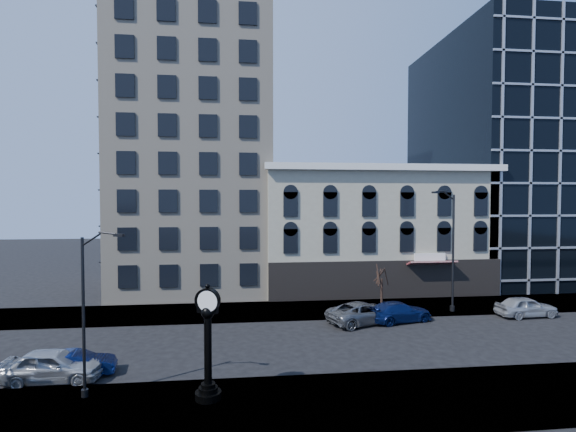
{
  "coord_description": "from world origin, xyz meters",
  "views": [
    {
      "loc": [
        -1.32,
        -25.96,
        9.05
      ],
      "look_at": [
        2.0,
        4.0,
        8.0
      ],
      "focal_mm": 26.0,
      "sensor_mm": 36.0,
      "label": 1
    }
  ],
  "objects": [
    {
      "name": "ground",
      "position": [
        0.0,
        0.0,
        0.0
      ],
      "size": [
        160.0,
        160.0,
        0.0
      ],
      "primitive_type": "plane",
      "color": "black",
      "rests_on": "ground"
    },
    {
      "name": "glass_office",
      "position": [
        32.0,
        20.91,
        14.0
      ],
      "size": [
        20.0,
        20.15,
        28.0
      ],
      "color": "black",
      "rests_on": "ground"
    },
    {
      "name": "victorian_row",
      "position": [
        12.0,
        15.89,
        6.0
      ],
      "size": [
        22.6,
        11.19,
        12.5
      ],
      "color": "#B3AD93",
      "rests_on": "ground"
    },
    {
      "name": "sidewalk_far",
      "position": [
        0.0,
        8.0,
        0.06
      ],
      "size": [
        160.0,
        6.0,
        0.12
      ],
      "primitive_type": "cube",
      "color": "gray",
      "rests_on": "ground"
    },
    {
      "name": "sidewalk_near",
      "position": [
        0.0,
        -8.0,
        0.06
      ],
      "size": [
        160.0,
        6.0,
        0.12
      ],
      "primitive_type": "cube",
      "color": "gray",
      "rests_on": "ground"
    },
    {
      "name": "car_far_b",
      "position": [
        10.42,
        4.02,
        0.74
      ],
      "size": [
        5.49,
        3.27,
        1.49
      ],
      "primitive_type": "imported",
      "rotation": [
        0.0,
        0.0,
        1.82
      ],
      "color": "#0C194C",
      "rests_on": "ground"
    },
    {
      "name": "street_clock",
      "position": [
        -2.87,
        -7.12,
        2.49
      ],
      "size": [
        1.19,
        1.19,
        5.24
      ],
      "rotation": [
        0.0,
        0.0,
        -0.35
      ],
      "color": "black",
      "rests_on": "sidewalk_near"
    },
    {
      "name": "street_lamp_far",
      "position": [
        15.0,
        5.79,
        7.69
      ],
      "size": [
        2.53,
        1.01,
        10.03
      ],
      "rotation": [
        0.0,
        0.0,
        3.43
      ],
      "color": "black",
      "rests_on": "sidewalk_far"
    },
    {
      "name": "bare_tree_far",
      "position": [
        9.95,
        6.6,
        3.34
      ],
      "size": [
        2.49,
        2.49,
        4.27
      ],
      "color": "#302018",
      "rests_on": "sidewalk_far"
    },
    {
      "name": "cream_tower",
      "position": [
        -6.11,
        18.88,
        19.32
      ],
      "size": [
        15.9,
        15.4,
        42.5
      ],
      "color": "beige",
      "rests_on": "ground"
    },
    {
      "name": "street_lamp_near",
      "position": [
        -7.97,
        -6.49,
        5.96
      ],
      "size": [
        1.92,
        0.87,
        7.74
      ],
      "rotation": [
        0.0,
        0.0,
        -0.35
      ],
      "color": "black",
      "rests_on": "sidewalk_near"
    },
    {
      "name": "car_near_b",
      "position": [
        -9.91,
        -3.62,
        0.64
      ],
      "size": [
        4.07,
        1.96,
        1.29
      ],
      "primitive_type": "imported",
      "rotation": [
        0.0,
        0.0,
        1.73
      ],
      "color": "#0C194C",
      "rests_on": "ground"
    },
    {
      "name": "car_far_c",
      "position": [
        20.83,
        4.21,
        0.79
      ],
      "size": [
        4.75,
        2.09,
        1.59
      ],
      "primitive_type": "imported",
      "rotation": [
        0.0,
        0.0,
        1.62
      ],
      "color": "#A5A8AD",
      "rests_on": "ground"
    },
    {
      "name": "car_far_a",
      "position": [
        7.64,
        3.92,
        0.78
      ],
      "size": [
        6.2,
        4.42,
        1.57
      ],
      "primitive_type": "imported",
      "rotation": [
        0.0,
        0.0,
        1.93
      ],
      "color": "#595B60",
      "rests_on": "ground"
    },
    {
      "name": "car_near_a",
      "position": [
        -10.78,
        -4.14,
        0.82
      ],
      "size": [
        4.83,
        2.01,
        1.64
      ],
      "primitive_type": "imported",
      "rotation": [
        0.0,
        0.0,
        1.55
      ],
      "color": "#A5A8AD",
      "rests_on": "ground"
    }
  ]
}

